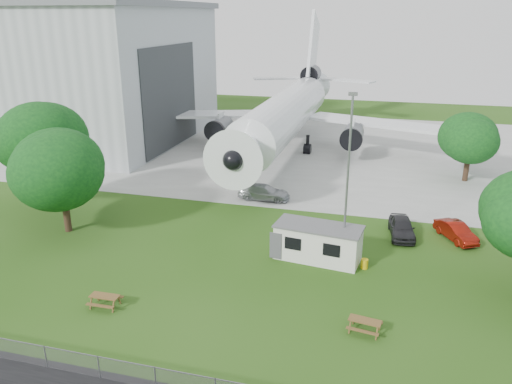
% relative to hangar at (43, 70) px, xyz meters
% --- Properties ---
extents(ground, '(160.00, 160.00, 0.00)m').
position_rel_hangar_xyz_m(ground, '(37.97, -36.00, -9.41)').
color(ground, '#395F1F').
extents(concrete_apron, '(120.00, 46.00, 0.03)m').
position_rel_hangar_xyz_m(concrete_apron, '(37.97, 2.00, -9.39)').
color(concrete_apron, '#B7B7B2').
rests_on(concrete_apron, ground).
extents(hangar, '(43.00, 31.00, 18.55)m').
position_rel_hangar_xyz_m(hangar, '(0.00, 0.00, 0.00)').
color(hangar, '#B2B7BC').
rests_on(hangar, ground).
extents(airliner, '(46.36, 47.73, 17.69)m').
position_rel_hangar_xyz_m(airliner, '(35.97, -0.14, -4.14)').
color(airliner, white).
rests_on(airliner, ground).
extents(site_cabin, '(6.90, 3.46, 2.62)m').
position_rel_hangar_xyz_m(site_cabin, '(44.39, -30.05, -8.09)').
color(site_cabin, silver).
rests_on(site_cabin, ground).
extents(picnic_west, '(1.83, 1.53, 0.76)m').
position_rel_hangar_xyz_m(picnic_west, '(32.81, -39.72, -9.41)').
color(picnic_west, brown).
rests_on(picnic_west, ground).
extents(picnic_east, '(2.01, 1.75, 0.76)m').
position_rel_hangar_xyz_m(picnic_east, '(48.24, -38.23, -9.41)').
color(picnic_east, brown).
rests_on(picnic_east, ground).
extents(lamp_mast, '(0.16, 0.16, 12.00)m').
position_rel_hangar_xyz_m(lamp_mast, '(46.17, -29.80, -3.41)').
color(lamp_mast, slate).
rests_on(lamp_mast, ground).
extents(tree_west_big, '(7.99, 7.99, 10.58)m').
position_rel_hangar_xyz_m(tree_west_big, '(18.99, -26.30, -2.83)').
color(tree_west_big, '#382619').
rests_on(tree_west_big, ground).
extents(tree_west_small, '(7.28, 7.28, 9.25)m').
position_rel_hangar_xyz_m(tree_west_small, '(23.79, -30.39, -3.81)').
color(tree_west_small, '#382619').
rests_on(tree_west_small, ground).
extents(tree_far_apron, '(6.59, 6.59, 7.57)m').
position_rel_hangar_xyz_m(tree_far_apron, '(57.00, -7.83, -5.14)').
color(tree_far_apron, '#382619').
rests_on(tree_far_apron, ground).
extents(car_ne_hatch, '(2.34, 4.73, 1.55)m').
position_rel_hangar_xyz_m(car_ne_hatch, '(50.30, -24.40, -8.63)').
color(car_ne_hatch, black).
rests_on(car_ne_hatch, ground).
extents(car_ne_sedan, '(3.30, 4.36, 1.38)m').
position_rel_hangar_xyz_m(car_ne_sedan, '(54.44, -23.92, -8.72)').
color(car_ne_sedan, maroon).
rests_on(car_ne_sedan, ground).
extents(car_apron_van, '(5.10, 2.28, 1.45)m').
position_rel_hangar_xyz_m(car_apron_van, '(37.54, -18.99, -8.68)').
color(car_apron_van, '#A5A8AC').
rests_on(car_apron_van, ground).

